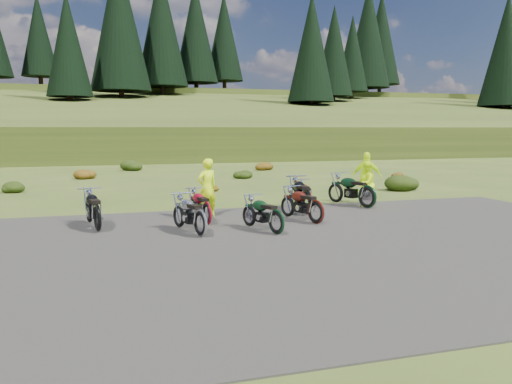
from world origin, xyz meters
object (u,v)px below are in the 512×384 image
object	(u,v)px
motorcycle_7	(367,209)
person_middle	(207,189)
motorcycle_3	(201,238)
motorcycle_0	(98,232)

from	to	relation	value
motorcycle_7	person_middle	distance (m)	5.88
motorcycle_3	person_middle	size ratio (longest dim) A/B	1.08
motorcycle_0	person_middle	xyz separation A→B (m)	(3.34, 1.40, 0.94)
person_middle	motorcycle_7	bearing A→B (deg)	159.33
motorcycle_0	motorcycle_7	world-z (taller)	motorcycle_7
motorcycle_0	person_middle	distance (m)	3.74
motorcycle_0	motorcycle_7	bearing A→B (deg)	-91.46
motorcycle_3	motorcycle_7	distance (m)	7.19
motorcycle_3	motorcycle_0	bearing A→B (deg)	44.19
motorcycle_0	motorcycle_3	distance (m)	2.99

